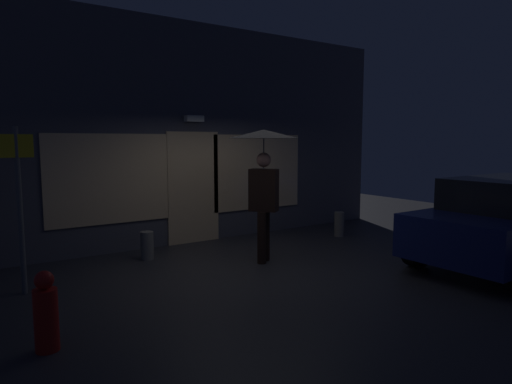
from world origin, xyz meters
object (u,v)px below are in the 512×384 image
Objects in this scene: sidewalk_bollard_2 at (339,224)px; street_sign_post at (19,200)px; person_with_umbrella at (264,162)px; sidewalk_bollard at (147,246)px; fire_hydrant at (46,314)px.

street_sign_post is at bearing -177.61° from sidewalk_bollard_2.
person_with_umbrella is 4.23× the size of sidewalk_bollard_2.
street_sign_post is at bearing -159.29° from sidewalk_bollard.
person_with_umbrella is 4.07m from fire_hydrant.
fire_hydrant is at bearing -160.20° from sidewalk_bollard_2.
sidewalk_bollard is at bearing 14.09° from person_with_umbrella.
street_sign_post is 4.24× the size of sidewalk_bollard_2.
person_with_umbrella is at bearing -38.69° from sidewalk_bollard.
fire_hydrant reaches higher than sidewalk_bollard.
street_sign_post is 2.13m from fire_hydrant.
street_sign_post is at bearing 44.69° from person_with_umbrella.
person_with_umbrella reaches higher than sidewalk_bollard.
person_with_umbrella reaches higher than fire_hydrant.
street_sign_post reaches higher than person_with_umbrella.
sidewalk_bollard_2 is 0.66× the size of fire_hydrant.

